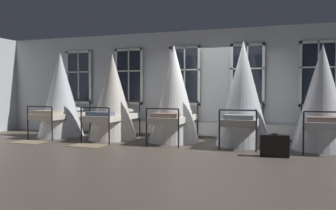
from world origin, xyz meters
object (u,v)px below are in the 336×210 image
at_px(cot_second, 112,98).
at_px(cot_fourth, 243,95).
at_px(cot_third, 174,95).
at_px(cot_first, 61,96).
at_px(suitcase_dark, 275,146).
at_px(cot_fifth, 322,98).

bearing_deg(cot_second, cot_fourth, -88.47).
bearing_deg(cot_second, cot_third, -87.35).
bearing_deg(cot_first, cot_second, -90.83).
relative_size(cot_first, suitcase_dark, 4.25).
bearing_deg(cot_fifth, suitcase_dark, 143.19).
relative_size(cot_fifth, suitcase_dark, 4.15).
bearing_deg(cot_second, suitcase_dark, -105.72).
height_order(cot_first, suitcase_dark, cot_first).
height_order(cot_first, cot_fourth, cot_fourth).
xyz_separation_m(cot_third, cot_fourth, (1.75, -0.01, 0.01)).
relative_size(cot_first, cot_second, 1.04).
relative_size(cot_third, suitcase_dark, 4.36).
bearing_deg(cot_fourth, suitcase_dark, -148.96).
height_order(cot_first, cot_second, cot_first).
height_order(cot_fourth, suitcase_dark, cot_fourth).
distance_m(cot_second, suitcase_dark, 4.57).
distance_m(cot_third, suitcase_dark, 3.04).
xyz_separation_m(cot_first, cot_second, (1.71, -0.05, -0.05)).
relative_size(cot_second, cot_fourth, 0.92).
bearing_deg(cot_fifth, cot_first, 89.54).
bearing_deg(suitcase_dark, cot_fourth, 118.53).
xyz_separation_m(cot_first, cot_third, (3.45, 0.01, 0.03)).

